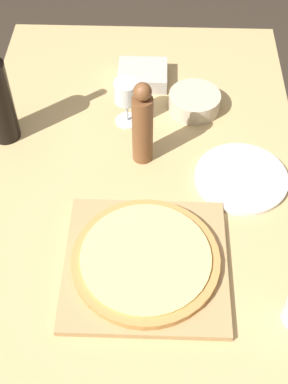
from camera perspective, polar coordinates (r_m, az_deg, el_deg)
ground_plane at (r=2.01m, az=-0.88°, el=-15.85°), size 12.00×12.00×0.00m
dining_table at (r=1.42m, az=-1.20°, el=-4.77°), size 0.91×1.69×0.76m
cutting_board at (r=1.26m, az=0.18°, el=-7.65°), size 0.38×0.36×0.02m
pizza at (r=1.24m, az=0.18°, el=-7.15°), size 0.34×0.34×0.02m
pepper_mill at (r=1.40m, az=-0.16°, el=7.18°), size 0.06×0.06×0.25m
wine_glass at (r=1.52m, az=-1.89°, el=10.39°), size 0.07×0.07×0.14m
small_bowl at (r=1.62m, az=5.40°, el=9.57°), size 0.15×0.15×0.05m
dinner_plate at (r=1.44m, az=10.34°, el=1.49°), size 0.25×0.25×0.01m
food_container at (r=1.71m, az=-0.15°, el=12.36°), size 0.15×0.13×0.05m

